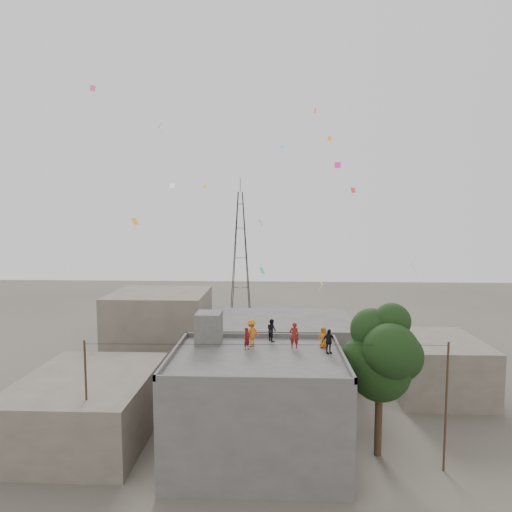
{
  "coord_description": "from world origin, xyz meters",
  "views": [
    {
      "loc": [
        0.9,
        -24.17,
        14.15
      ],
      "look_at": [
        -0.13,
        1.76,
        11.82
      ],
      "focal_mm": 30.0,
      "sensor_mm": 36.0,
      "label": 1
    }
  ],
  "objects": [
    {
      "name": "ground",
      "position": [
        0.0,
        0.0,
        0.0
      ],
      "size": [
        140.0,
        140.0,
        0.0
      ],
      "primitive_type": "plane",
      "color": "#49443C",
      "rests_on": "ground"
    },
    {
      "name": "main_building",
      "position": [
        0.0,
        0.0,
        3.05
      ],
      "size": [
        10.0,
        8.0,
        6.1
      ],
      "color": "#4F4C49",
      "rests_on": "ground"
    },
    {
      "name": "parapet",
      "position": [
        0.0,
        0.0,
        6.25
      ],
      "size": [
        10.0,
        8.0,
        0.3
      ],
      "color": "#4F4C49",
      "rests_on": "main_building"
    },
    {
      "name": "stair_head_box",
      "position": [
        -3.2,
        2.6,
        7.1
      ],
      "size": [
        1.6,
        1.8,
        2.0
      ],
      "primitive_type": "cube",
      "color": "#4F4C49",
      "rests_on": "main_building"
    },
    {
      "name": "neighbor_west",
      "position": [
        -11.0,
        2.0,
        2.0
      ],
      "size": [
        8.0,
        10.0,
        4.0
      ],
      "primitive_type": "cube",
      "color": "#5D5549",
      "rests_on": "ground"
    },
    {
      "name": "neighbor_north",
      "position": [
        2.0,
        14.0,
        2.5
      ],
      "size": [
        12.0,
        9.0,
        5.0
      ],
      "primitive_type": "cube",
      "color": "#4F4C49",
      "rests_on": "ground"
    },
    {
      "name": "neighbor_northwest",
      "position": [
        -10.0,
        16.0,
        3.5
      ],
      "size": [
        9.0,
        8.0,
        7.0
      ],
      "primitive_type": "cube",
      "color": "#5D5549",
      "rests_on": "ground"
    },
    {
      "name": "neighbor_east",
      "position": [
        14.0,
        10.0,
        2.2
      ],
      "size": [
        7.0,
        8.0,
        4.4
      ],
      "primitive_type": "cube",
      "color": "#5D5549",
      "rests_on": "ground"
    },
    {
      "name": "tree",
      "position": [
        7.37,
        0.6,
        6.1
      ],
      "size": [
        4.9,
        4.6,
        9.1
      ],
      "color": "black",
      "rests_on": "ground"
    },
    {
      "name": "utility_line",
      "position": [
        0.5,
        -1.25,
        3.83
      ],
      "size": [
        20.12,
        0.62,
        7.4
      ],
      "color": "black",
      "rests_on": "ground"
    },
    {
      "name": "transmission_tower",
      "position": [
        -4.0,
        40.0,
        9.07
      ],
      "size": [
        2.97,
        2.97,
        20.01
      ],
      "color": "black",
      "rests_on": "ground"
    },
    {
      "name": "person_red_adult",
      "position": [
        2.23,
        1.74,
        6.9
      ],
      "size": [
        0.61,
        0.43,
        1.6
      ],
      "primitive_type": "imported",
      "rotation": [
        0.0,
        0.0,
        3.23
      ],
      "color": "maroon",
      "rests_on": "main_building"
    },
    {
      "name": "person_orange_child",
      "position": [
        4.04,
        1.87,
        6.76
      ],
      "size": [
        0.76,
        0.69,
        1.31
      ],
      "primitive_type": "imported",
      "rotation": [
        0.0,
        0.0,
        -0.54
      ],
      "color": "#BE6715",
      "rests_on": "main_building"
    },
    {
      "name": "person_dark_child",
      "position": [
        0.84,
        3.25,
        6.82
      ],
      "size": [
        0.83,
        0.88,
        1.44
      ],
      "primitive_type": "imported",
      "rotation": [
        0.0,
        0.0,
        2.1
      ],
      "color": "black",
      "rests_on": "main_building"
    },
    {
      "name": "person_dark_adult",
      "position": [
        4.22,
        0.76,
        6.84
      ],
      "size": [
        0.93,
        0.65,
        1.47
      ],
      "primitive_type": "imported",
      "rotation": [
        0.0,
        0.0,
        0.38
      ],
      "color": "black",
      "rests_on": "main_building"
    },
    {
      "name": "person_orange_adult",
      "position": [
        -0.43,
        2.0,
        6.95
      ],
      "size": [
        1.24,
        1.19,
        1.7
      ],
      "primitive_type": "imported",
      "rotation": [
        0.0,
        0.0,
        -2.44
      ],
      "color": "#C66A16",
      "rests_on": "main_building"
    },
    {
      "name": "person_red_child",
      "position": [
        -0.66,
        1.3,
        6.78
      ],
      "size": [
        0.56,
        0.6,
        1.37
      ],
      "primitive_type": "imported",
      "rotation": [
        0.0,
        0.0,
        0.93
      ],
      "color": "maroon",
      "rests_on": "main_building"
    },
    {
      "name": "kites",
      "position": [
        0.67,
        6.66,
        15.57
      ],
      "size": [
        21.13,
        16.96,
        12.69
      ],
      "color": "orange",
      "rests_on": "ground"
    }
  ]
}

